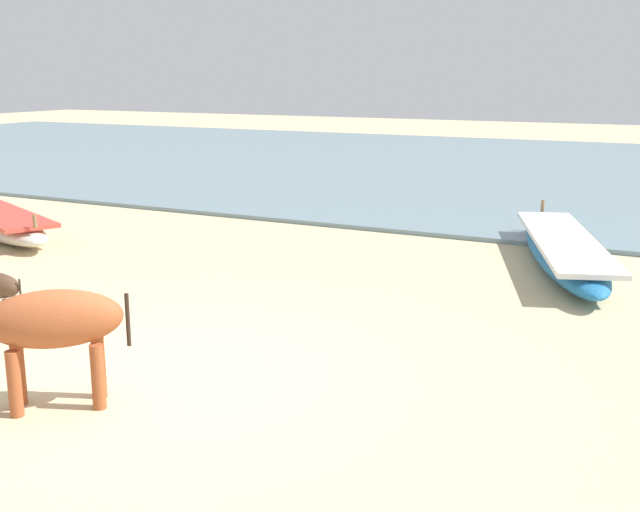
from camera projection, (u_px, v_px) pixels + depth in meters
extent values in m
plane|color=#CCB789|center=(169.00, 377.00, 7.23)|extent=(80.00, 80.00, 0.00)
cube|color=slate|center=(541.00, 171.00, 22.13)|extent=(60.00, 20.00, 0.08)
ellipsoid|color=#1E669E|center=(563.00, 252.00, 11.31)|extent=(2.39, 4.84, 0.43)
cube|color=white|center=(564.00, 240.00, 11.26)|extent=(2.19, 4.29, 0.07)
cube|color=olive|center=(560.00, 239.00, 11.63)|extent=(0.74, 0.35, 0.04)
cylinder|color=olive|center=(543.00, 206.00, 13.37)|extent=(0.06, 0.06, 0.20)
cylinder|color=olive|center=(35.00, 221.00, 11.94)|extent=(0.06, 0.06, 0.20)
ellipsoid|color=#9E4C28|center=(53.00, 319.00, 6.43)|extent=(1.15, 1.07, 0.49)
cylinder|color=#9E4C28|center=(14.00, 384.00, 6.35)|extent=(0.11, 0.11, 0.56)
cylinder|color=#9E4C28|center=(19.00, 373.00, 6.59)|extent=(0.11, 0.11, 0.56)
cylinder|color=#9E4C28|center=(98.00, 377.00, 6.50)|extent=(0.11, 0.11, 0.56)
cylinder|color=#9E4C28|center=(99.00, 366.00, 6.73)|extent=(0.11, 0.11, 0.56)
cylinder|color=#2D2119|center=(128.00, 320.00, 6.58)|extent=(0.04, 0.04, 0.46)
cylinder|color=#4C3323|center=(6.00, 314.00, 8.56)|extent=(0.07, 0.07, 0.34)
cylinder|color=#4C3323|center=(16.00, 311.00, 8.69)|extent=(0.07, 0.07, 0.34)
cylinder|color=#2D2119|center=(20.00, 291.00, 8.51)|extent=(0.02, 0.02, 0.27)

